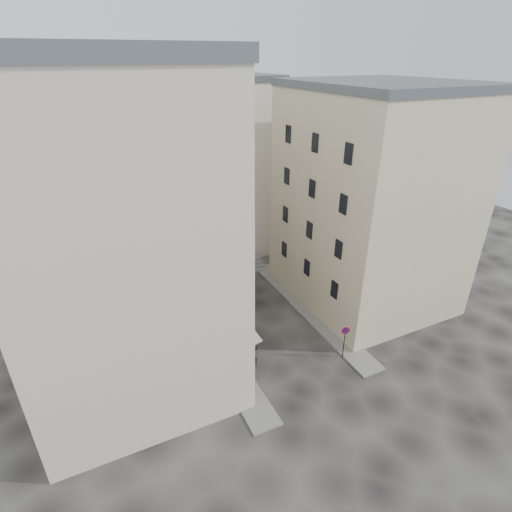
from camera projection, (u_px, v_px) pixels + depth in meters
ground at (279, 343)px, 31.46m from camera, size 90.00×90.00×0.00m
sidewalk_left at (208, 329)px, 32.92m from camera, size 2.00×22.00×0.12m
sidewalk_right at (308, 309)px, 35.57m from camera, size 2.00×18.00×0.12m
building_left at (115, 232)px, 25.18m from camera, size 12.20×16.20×20.60m
building_right at (371, 199)px, 34.11m from camera, size 12.20×14.20×18.60m
building_back at (188, 171)px, 42.17m from camera, size 18.20×10.20×18.60m
cafe_storefront at (223, 331)px, 29.76m from camera, size 1.74×7.30×3.50m
stone_steps at (222, 269)px, 41.40m from camera, size 9.00×3.15×0.80m
bollard_near at (247, 357)px, 29.17m from camera, size 0.12×0.12×0.98m
bollard_mid at (229, 331)px, 31.98m from camera, size 0.12×0.12×0.98m
bollard_far at (214, 308)px, 34.80m from camera, size 0.12×0.12×0.98m
no_parking_sign at (345, 336)px, 29.09m from camera, size 0.62×0.22×2.80m
bistro_table_a at (247, 363)px, 28.74m from camera, size 1.28×0.60×0.90m
bistro_table_b at (250, 350)px, 30.08m from camera, size 1.13×0.53×0.80m
bistro_table_c at (235, 337)px, 31.43m from camera, size 1.22×0.57×0.86m
bistro_table_d at (227, 329)px, 32.30m from camera, size 1.22×0.57×0.86m
bistro_table_e at (218, 316)px, 34.01m from camera, size 1.20×0.56×0.84m
pedestrian at (224, 318)px, 32.86m from camera, size 0.81×0.67×1.90m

